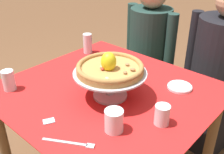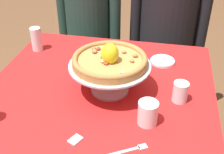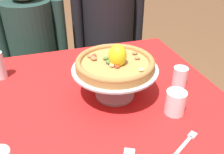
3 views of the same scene
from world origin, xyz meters
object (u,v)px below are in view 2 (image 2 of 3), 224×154
pizza_stand (110,72)px  water_glass_side_right (180,93)px  pizza (110,60)px  dinner_fork (122,152)px  diner_left (89,42)px  water_glass_back_left (37,40)px  side_plate (162,61)px  water_glass_front_right (148,114)px  diner_right (166,41)px  sugar_packet (75,140)px

pizza_stand → water_glass_side_right: (0.31, -0.01, -0.06)m
water_glass_side_right → pizza: bearing=177.9°
water_glass_side_right → dinner_fork: (-0.19, -0.35, -0.04)m
water_glass_side_right → diner_left: diner_left is taller
pizza → diner_left: diner_left is taller
pizza_stand → water_glass_back_left: pizza_stand is taller
water_glass_back_left → side_plate: water_glass_back_left is taller
water_glass_front_right → pizza_stand: bearing=135.8°
pizza_stand → diner_left: (-0.33, 0.83, -0.28)m
water_glass_back_left → water_glass_front_right: 0.84m
pizza → water_glass_front_right: size_ratio=3.31×
dinner_fork → diner_right: bearing=84.8°
pizza → diner_left: (-0.33, 0.83, -0.35)m
pizza_stand → diner_left: diner_left is taller
water_glass_back_left → diner_right: bearing=37.4°
side_plate → diner_right: 0.57m
water_glass_back_left → dinner_fork: (0.61, -0.67, -0.05)m
water_glass_back_left → sugar_packet: bearing=-56.2°
pizza_stand → diner_right: bearing=75.0°
pizza_stand → dinner_fork: size_ratio=1.86×
pizza → water_glass_side_right: pizza is taller
pizza_stand → side_plate: bearing=54.0°
pizza → diner_left: bearing=111.9°
diner_right → water_glass_side_right: bearing=-84.6°
pizza → diner_right: bearing=75.1°
sugar_packet → side_plate: bearing=66.2°
water_glass_back_left → sugar_packet: water_glass_back_left is taller
water_glass_front_right → dinner_fork: bearing=-111.7°
dinner_fork → sugar_packet: 0.18m
water_glass_side_right → side_plate: (-0.09, 0.32, -0.03)m
side_plate → sugar_packet: size_ratio=2.62×
water_glass_front_right → diner_left: (-0.52, 1.01, -0.23)m
sugar_packet → dinner_fork: bearing=-8.2°
water_glass_side_right → dinner_fork: size_ratio=0.47×
pizza → side_plate: (0.22, 0.31, -0.15)m
side_plate → diner_left: size_ratio=0.11×
water_glass_back_left → side_plate: 0.71m
water_glass_front_right → dinner_fork: 0.19m
side_plate → sugar_packet: side_plate is taller
diner_left → diner_right: (0.56, 0.03, 0.04)m
water_glass_back_left → pizza_stand: bearing=-32.3°
pizza_stand → water_glass_back_left: size_ratio=2.70×
pizza_stand → water_glass_back_left: (-0.49, 0.31, -0.04)m
dinner_fork → diner_right: 1.23m
water_glass_front_right → water_glass_side_right: size_ratio=1.08×
water_glass_back_left → diner_left: bearing=73.0°
water_glass_back_left → water_glass_side_right: size_ratio=1.47×
pizza_stand → water_glass_front_right: pizza_stand is taller
side_plate → dinner_fork: 0.67m
diner_left → diner_right: diner_right is taller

